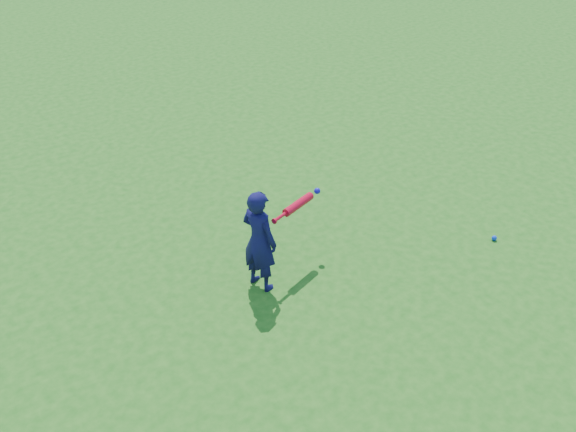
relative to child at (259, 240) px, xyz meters
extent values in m
plane|color=#1E5E16|center=(-0.24, -0.19, -0.60)|extent=(80.00, 80.00, 0.00)
imported|color=#100E42|center=(0.00, 0.00, 0.00)|extent=(0.40, 0.50, 1.21)
sphere|color=#0D35DF|center=(2.81, -0.92, -0.57)|extent=(0.06, 0.06, 0.06)
cylinder|color=red|center=(0.20, 0.01, 0.17)|extent=(0.03, 0.07, 0.06)
cylinder|color=red|center=(0.30, 0.04, 0.17)|extent=(0.21, 0.10, 0.04)
cylinder|color=red|center=(0.60, 0.13, 0.17)|extent=(0.45, 0.22, 0.09)
sphere|color=red|center=(0.81, 0.20, 0.17)|extent=(0.09, 0.09, 0.09)
sphere|color=#140BC3|center=(0.95, 0.24, 0.17)|extent=(0.07, 0.07, 0.07)
camera|label=1|loc=(-2.94, -4.73, 3.96)|focal=40.00mm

